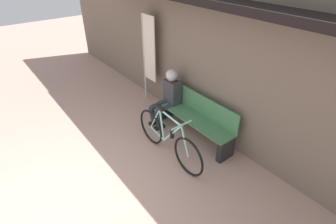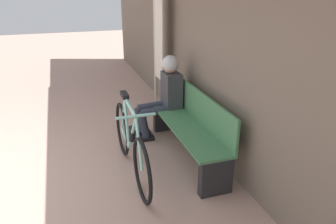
# 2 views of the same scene
# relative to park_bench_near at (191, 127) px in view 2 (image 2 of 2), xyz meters

# --- Properties ---
(storefront_wall) EXTENTS (12.00, 0.56, 3.20)m
(storefront_wall) POSITION_rel_park_bench_near_xyz_m (0.18, 0.33, 1.26)
(storefront_wall) COLOR #756656
(storefront_wall) RESTS_ON ground_plane
(park_bench_near) EXTENTS (1.80, 0.42, 0.84)m
(park_bench_near) POSITION_rel_park_bench_near_xyz_m (0.00, 0.00, 0.00)
(park_bench_near) COLOR #477F51
(park_bench_near) RESTS_ON ground_plane
(bicycle) EXTENTS (1.72, 0.40, 0.92)m
(bicycle) POSITION_rel_park_bench_near_xyz_m (0.18, -0.81, -0.02)
(bicycle) COLOR black
(bicycle) RESTS_ON ground_plane
(person_seated) EXTENTS (0.34, 0.63, 1.17)m
(person_seated) POSITION_rel_park_bench_near_xyz_m (-0.69, -0.12, 0.27)
(person_seated) COLOR #2D3342
(person_seated) RESTS_ON ground_plane
(banner_pole) EXTENTS (0.45, 0.05, 2.02)m
(banner_pole) POSITION_rel_park_bench_near_xyz_m (-1.68, 0.09, 0.81)
(banner_pole) COLOR #B7B2A8
(banner_pole) RESTS_ON ground_plane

